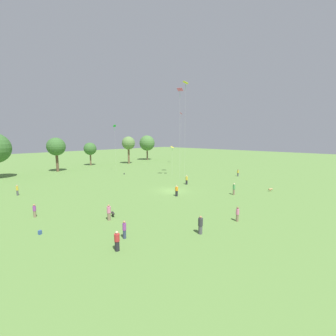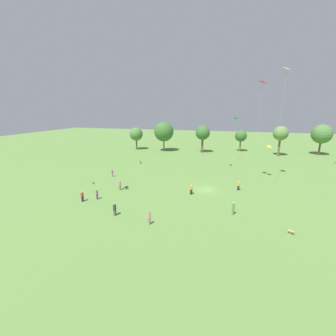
# 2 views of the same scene
# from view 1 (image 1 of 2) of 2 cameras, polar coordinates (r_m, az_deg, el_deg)

# --- Properties ---
(ground_plane) EXTENTS (240.00, 240.00, 0.00)m
(ground_plane) POSITION_cam_1_polar(r_m,az_deg,el_deg) (39.55, 0.97, -5.79)
(ground_plane) COLOR #5B843D
(tree_2) EXTENTS (4.80, 4.80, 9.17)m
(tree_2) POSITION_cam_1_polar(r_m,az_deg,el_deg) (67.33, -26.53, 4.82)
(tree_2) COLOR brown
(tree_2) RESTS_ON ground_plane
(tree_3) EXTENTS (4.03, 4.03, 7.49)m
(tree_3) POSITION_cam_1_polar(r_m,az_deg,el_deg) (77.80, -19.18, 4.60)
(tree_3) COLOR brown
(tree_3) RESTS_ON ground_plane
(tree_4) EXTENTS (4.53, 4.53, 9.47)m
(tree_4) POSITION_cam_1_polar(r_m,az_deg,el_deg) (79.50, -10.01, 6.19)
(tree_4) COLOR brown
(tree_4) RESTS_ON ground_plane
(tree_5) EXTENTS (6.13, 6.13, 9.88)m
(tree_5) POSITION_cam_1_polar(r_m,az_deg,el_deg) (91.70, -5.34, 6.31)
(tree_5) COLOR brown
(tree_5) RESTS_ON ground_plane
(person_0) EXTENTS (0.49, 0.49, 1.82)m
(person_0) POSITION_cam_1_polar(r_m,az_deg,el_deg) (22.72, 8.24, -14.14)
(person_0) COLOR #4C4C51
(person_0) RESTS_ON ground_plane
(person_1) EXTENTS (0.41, 0.41, 1.60)m
(person_1) POSITION_cam_1_polar(r_m,az_deg,el_deg) (31.05, -30.79, -9.27)
(person_1) COLOR #847056
(person_1) RESTS_ON ground_plane
(person_2) EXTENTS (0.48, 0.48, 1.72)m
(person_2) POSITION_cam_1_polar(r_m,az_deg,el_deg) (21.96, -11.02, -15.08)
(person_2) COLOR #333D5B
(person_2) RESTS_ON ground_plane
(person_3) EXTENTS (0.49, 0.49, 1.68)m
(person_3) POSITION_cam_1_polar(r_m,az_deg,el_deg) (26.71, 17.22, -11.10)
(person_3) COLOR #847056
(person_3) RESTS_ON ground_plane
(person_4) EXTENTS (0.63, 0.63, 1.72)m
(person_4) POSITION_cam_1_polar(r_m,az_deg,el_deg) (19.97, -12.83, -17.66)
(person_4) COLOR #232328
(person_4) RESTS_ON ground_plane
(person_5) EXTENTS (0.41, 0.41, 1.73)m
(person_5) POSITION_cam_1_polar(r_m,az_deg,el_deg) (43.64, -33.95, -4.68)
(person_5) COLOR #4C4C51
(person_5) RESTS_ON ground_plane
(person_6) EXTENTS (0.46, 0.46, 1.91)m
(person_6) POSITION_cam_1_polar(r_m,az_deg,el_deg) (38.15, 16.39, -5.15)
(person_6) COLOR #847056
(person_6) RESTS_ON ground_plane
(person_7) EXTENTS (0.48, 0.48, 1.83)m
(person_7) POSITION_cam_1_polar(r_m,az_deg,el_deg) (26.71, -14.79, -10.87)
(person_7) COLOR #847056
(person_7) RESTS_ON ground_plane
(person_8) EXTENTS (0.61, 0.61, 1.80)m
(person_8) POSITION_cam_1_polar(r_m,az_deg,el_deg) (44.63, 4.75, -3.06)
(person_8) COLOR #232328
(person_8) RESTS_ON ground_plane
(person_9) EXTENTS (0.64, 0.64, 1.71)m
(person_9) POSITION_cam_1_polar(r_m,az_deg,el_deg) (35.86, 2.20, -5.87)
(person_9) COLOR #232328
(person_9) RESTS_ON ground_plane
(person_10) EXTENTS (0.46, 0.46, 1.65)m
(person_10) POSITION_cam_1_polar(r_m,az_deg,el_deg) (56.22, 17.34, -1.18)
(person_10) COLOR #4C4C51
(person_10) RESTS_ON ground_plane
(kite_0) EXTENTS (0.98, 0.94, 7.08)m
(kite_0) POSITION_cam_1_polar(r_m,az_deg,el_deg) (54.43, 1.06, 5.08)
(kite_0) COLOR yellow
(kite_0) RESTS_ON ground_plane
(kite_1) EXTENTS (1.64, 1.65, 21.77)m
(kite_1) POSITION_cam_1_polar(r_m,az_deg,el_deg) (54.13, 4.46, 19.94)
(kite_1) COLOR yellow
(kite_1) RESTS_ON ground_plane
(kite_2) EXTENTS (1.30, 1.30, 17.30)m
(kite_2) POSITION_cam_1_polar(r_m,az_deg,el_deg) (76.41, 3.34, 13.08)
(kite_2) COLOR red
(kite_2) RESTS_ON ground_plane
(kite_3) EXTENTS (1.45, 1.49, 19.40)m
(kite_3) POSITION_cam_1_polar(r_m,az_deg,el_deg) (49.52, 3.06, 18.44)
(kite_3) COLOR #E54C99
(kite_3) RESTS_ON ground_plane
(kite_4) EXTENTS (0.74, 0.54, 12.43)m
(kite_4) POSITION_cam_1_polar(r_m,az_deg,el_deg) (60.49, -13.39, 9.66)
(kite_4) COLOR green
(kite_4) RESTS_ON ground_plane
(dog_0) EXTENTS (0.54, 0.85, 0.57)m
(dog_0) POSITION_cam_1_polar(r_m,az_deg,el_deg) (27.87, -13.80, -11.16)
(dog_0) COLOR black
(dog_0) RESTS_ON ground_plane
(dog_1) EXTENTS (0.73, 0.59, 0.52)m
(dog_1) POSITION_cam_1_polar(r_m,az_deg,el_deg) (43.00, 24.63, -4.92)
(dog_1) COLOR tan
(dog_1) RESTS_ON ground_plane
(picnic_bag_0) EXTENTS (0.34, 0.34, 0.40)m
(picnic_bag_0) POSITION_cam_1_polar(r_m,az_deg,el_deg) (25.83, -29.76, -14.02)
(picnic_bag_0) COLOR #33518C
(picnic_bag_0) RESTS_ON ground_plane
(picnic_bag_1) EXTENTS (0.37, 0.39, 0.32)m
(picnic_bag_1) POSITION_cam_1_polar(r_m,az_deg,el_deg) (57.46, -11.08, -1.43)
(picnic_bag_1) COLOR #262628
(picnic_bag_1) RESTS_ON ground_plane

